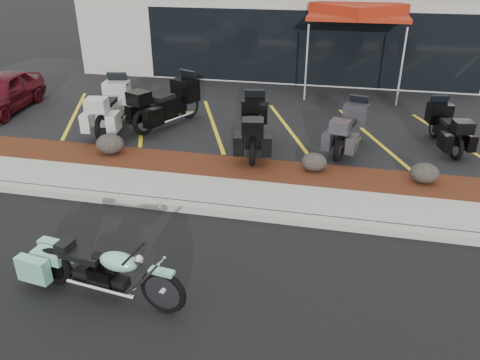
% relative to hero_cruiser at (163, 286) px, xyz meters
% --- Properties ---
extents(ground, '(90.00, 90.00, 0.00)m').
position_rel_hero_cruiser_xyz_m(ground, '(0.83, 1.96, -0.47)').
color(ground, black).
rests_on(ground, ground).
extents(curb, '(24.00, 0.25, 0.15)m').
position_rel_hero_cruiser_xyz_m(curb, '(0.83, 2.86, -0.39)').
color(curb, gray).
rests_on(curb, ground).
extents(sidewalk, '(24.00, 1.20, 0.15)m').
position_rel_hero_cruiser_xyz_m(sidewalk, '(0.83, 3.56, -0.39)').
color(sidewalk, gray).
rests_on(sidewalk, ground).
extents(mulch_bed, '(24.00, 1.20, 0.16)m').
position_rel_hero_cruiser_xyz_m(mulch_bed, '(0.83, 4.76, -0.39)').
color(mulch_bed, '#36110C').
rests_on(mulch_bed, ground).
extents(upper_lot, '(26.00, 9.60, 0.15)m').
position_rel_hero_cruiser_xyz_m(upper_lot, '(0.83, 10.16, -0.39)').
color(upper_lot, black).
rests_on(upper_lot, ground).
extents(dealership_building, '(18.00, 8.16, 4.00)m').
position_rel_hero_cruiser_xyz_m(dealership_building, '(0.83, 16.42, 1.54)').
color(dealership_building, gray).
rests_on(dealership_building, ground).
extents(boulder_left, '(0.69, 0.58, 0.49)m').
position_rel_hero_cruiser_xyz_m(boulder_left, '(-3.24, 4.89, -0.06)').
color(boulder_left, black).
rests_on(boulder_left, mulch_bed).
extents(boulder_mid, '(0.58, 0.49, 0.41)m').
position_rel_hero_cruiser_xyz_m(boulder_mid, '(1.70, 4.96, -0.10)').
color(boulder_mid, black).
rests_on(boulder_mid, mulch_bed).
extents(boulder_right, '(0.61, 0.51, 0.43)m').
position_rel_hero_cruiser_xyz_m(boulder_right, '(4.06, 4.86, -0.09)').
color(boulder_right, black).
rests_on(boulder_right, mulch_bed).
extents(hero_cruiser, '(2.72, 1.02, 0.94)m').
position_rel_hero_cruiser_xyz_m(hero_cruiser, '(0.00, 0.00, 0.00)').
color(hero_cruiser, '#7DC2A6').
rests_on(hero_cruiser, ground).
extents(touring_white, '(1.33, 2.57, 1.43)m').
position_rel_hero_cruiser_xyz_m(touring_white, '(-4.09, 7.29, 0.40)').
color(touring_white, '#BBBCB7').
rests_on(touring_white, upper_lot).
extents(touring_black_front, '(1.90, 2.65, 1.44)m').
position_rel_hero_cruiser_xyz_m(touring_black_front, '(-2.19, 7.93, 0.40)').
color(touring_black_front, black).
rests_on(touring_black_front, upper_lot).
extents(touring_black_mid, '(1.25, 2.44, 1.35)m').
position_rel_hero_cruiser_xyz_m(touring_black_mid, '(0.02, 6.62, 0.36)').
color(touring_black_mid, black).
rests_on(touring_black_mid, upper_lot).
extents(touring_grey, '(1.30, 2.23, 1.22)m').
position_rel_hero_cruiser_xyz_m(touring_grey, '(2.61, 7.11, 0.29)').
color(touring_grey, '#323137').
rests_on(touring_grey, upper_lot).
extents(touring_black_rear, '(1.16, 2.13, 1.17)m').
position_rel_hero_cruiser_xyz_m(touring_black_rear, '(4.66, 7.75, 0.27)').
color(touring_black_rear, black).
rests_on(touring_black_rear, upper_lot).
extents(parked_car, '(1.82, 3.59, 1.17)m').
position_rel_hero_cruiser_xyz_m(parked_car, '(-8.05, 7.36, 0.27)').
color(parked_car, '#490A12').
rests_on(parked_car, upper_lot).
extents(traffic_cone, '(0.33, 0.33, 0.43)m').
position_rel_hero_cruiser_xyz_m(traffic_cone, '(-0.33, 9.59, -0.10)').
color(traffic_cone, '#F06208').
rests_on(traffic_cone, upper_lot).
extents(popup_canopy, '(3.75, 3.75, 2.96)m').
position_rel_hero_cruiser_xyz_m(popup_canopy, '(2.44, 12.08, 2.37)').
color(popup_canopy, silver).
rests_on(popup_canopy, upper_lot).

